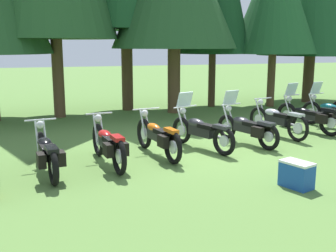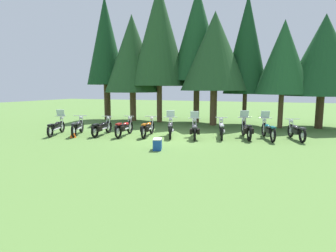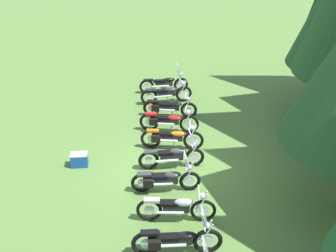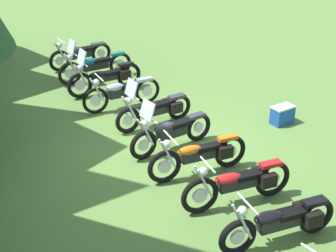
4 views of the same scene
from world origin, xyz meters
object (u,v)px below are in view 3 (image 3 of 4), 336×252
at_px(motorcycle_8, 176,240).
at_px(traffic_cone, 149,99).
at_px(motorcycle_6, 165,179).
at_px(picnic_cooler, 79,160).
at_px(motorcycle_4, 171,138).
at_px(motorcycle_5, 173,156).
at_px(motorcycle_2, 169,107).
at_px(motorcycle_3, 168,121).
at_px(motorcycle_0, 165,83).
at_px(motorcycle_7, 177,207).
at_px(motorcycle_1, 167,93).

relative_size(motorcycle_8, traffic_cone, 4.71).
relative_size(motorcycle_6, picnic_cooler, 3.25).
height_order(motorcycle_4, motorcycle_6, motorcycle_6).
bearing_deg(motorcycle_8, motorcycle_5, 87.27).
bearing_deg(motorcycle_2, motorcycle_3, -86.00).
distance_m(motorcycle_4, traffic_cone, 3.90).
distance_m(motorcycle_0, motorcycle_6, 7.58).
distance_m(motorcycle_8, traffic_cone, 8.97).
height_order(motorcycle_0, motorcycle_4, motorcycle_0).
bearing_deg(motorcycle_8, motorcycle_4, 87.65).
relative_size(motorcycle_4, motorcycle_7, 1.03).
bearing_deg(motorcycle_7, motorcycle_4, 92.73).
bearing_deg(motorcycle_1, motorcycle_2, -98.05).
height_order(motorcycle_0, motorcycle_8, motorcycle_8).
bearing_deg(picnic_cooler, motorcycle_5, 100.37).
distance_m(motorcycle_3, motorcycle_8, 6.40).
distance_m(motorcycle_3, motorcycle_6, 3.78).
bearing_deg(picnic_cooler, motorcycle_1, 161.76).
xyz_separation_m(motorcycle_3, motorcycle_6, (3.71, 0.72, -0.01)).
bearing_deg(motorcycle_2, motorcycle_6, -85.61).
distance_m(motorcycle_3, motorcycle_7, 5.15).
bearing_deg(motorcycle_7, motorcycle_8, -91.30).
bearing_deg(motorcycle_2, motorcycle_1, 99.73).
bearing_deg(motorcycle_4, motorcycle_7, -84.26).
xyz_separation_m(motorcycle_3, motorcycle_5, (2.40, 0.68, 0.00)).
xyz_separation_m(motorcycle_0, motorcycle_8, (9.89, 2.53, 0.02)).
bearing_deg(motorcycle_5, motorcycle_6, -107.76).
relative_size(motorcycle_1, motorcycle_4, 0.95).
relative_size(motorcycle_2, picnic_cooler, 3.48).
height_order(motorcycle_8, picnic_cooler, motorcycle_8).
relative_size(motorcycle_3, picnic_cooler, 3.57).
relative_size(motorcycle_2, motorcycle_4, 0.99).
xyz_separation_m(motorcycle_5, motorcycle_6, (1.31, 0.04, -0.01)).
height_order(motorcycle_1, motorcycle_6, motorcycle_6).
relative_size(motorcycle_5, motorcycle_6, 1.02).
xyz_separation_m(motorcycle_0, traffic_cone, (1.42, -0.40, -0.21)).
xyz_separation_m(motorcycle_4, motorcycle_8, (4.99, 1.19, 0.02)).
bearing_deg(traffic_cone, motorcycle_5, 23.60).
height_order(motorcycle_1, motorcycle_7, motorcycle_1).
bearing_deg(picnic_cooler, motorcycle_4, 122.00).
xyz_separation_m(motorcycle_6, picnic_cooler, (-0.74, -3.14, -0.21)).
height_order(motorcycle_7, traffic_cone, motorcycle_7).
height_order(motorcycle_1, traffic_cone, motorcycle_1).
bearing_deg(motorcycle_6, motorcycle_8, -87.44).
distance_m(motorcycle_3, motorcycle_5, 2.49).
distance_m(motorcycle_4, picnic_cooler, 3.31).
height_order(motorcycle_0, traffic_cone, motorcycle_0).
bearing_deg(traffic_cone, motorcycle_8, 19.03).
xyz_separation_m(motorcycle_0, picnic_cooler, (6.65, -1.46, -0.21)).
distance_m(motorcycle_4, motorcycle_8, 5.13).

